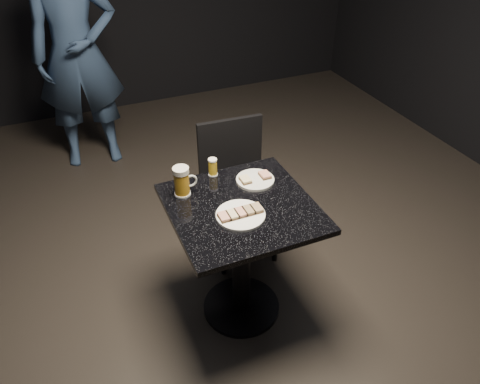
% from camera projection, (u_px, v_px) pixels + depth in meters
% --- Properties ---
extents(floor, '(6.00, 6.00, 0.00)m').
position_uv_depth(floor, '(241.00, 307.00, 2.73)').
color(floor, black).
rests_on(floor, ground).
extents(plate_large, '(0.24, 0.24, 0.01)m').
position_uv_depth(plate_large, '(241.00, 215.00, 2.23)').
color(plate_large, white).
rests_on(plate_large, table).
extents(plate_small, '(0.20, 0.20, 0.01)m').
position_uv_depth(plate_small, '(255.00, 180.00, 2.47)').
color(plate_small, silver).
rests_on(plate_small, table).
extents(patron, '(0.71, 0.50, 1.84)m').
position_uv_depth(patron, '(76.00, 54.00, 3.57)').
color(patron, navy).
rests_on(patron, floor).
extents(table, '(0.70, 0.70, 0.75)m').
position_uv_depth(table, '(242.00, 243.00, 2.44)').
color(table, black).
rests_on(table, floor).
extents(beer_mug, '(0.12, 0.08, 0.16)m').
position_uv_depth(beer_mug, '(182.00, 181.00, 2.33)').
color(beer_mug, silver).
rests_on(beer_mug, table).
extents(beer_tumbler, '(0.05, 0.05, 0.10)m').
position_uv_depth(beer_tumbler, '(213.00, 167.00, 2.49)').
color(beer_tumbler, silver).
rests_on(beer_tumbler, table).
extents(chair, '(0.43, 0.43, 0.87)m').
position_uv_depth(chair, '(237.00, 182.00, 2.91)').
color(chair, black).
rests_on(chair, floor).
extents(canapes_on_plate_large, '(0.22, 0.07, 0.02)m').
position_uv_depth(canapes_on_plate_large, '(241.00, 212.00, 2.22)').
color(canapes_on_plate_large, '#4C3521').
rests_on(canapes_on_plate_large, plate_large).
extents(canapes_on_plate_small, '(0.16, 0.07, 0.02)m').
position_uv_depth(canapes_on_plate_small, '(255.00, 177.00, 2.46)').
color(canapes_on_plate_small, '#4C3521').
rests_on(canapes_on_plate_small, plate_small).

